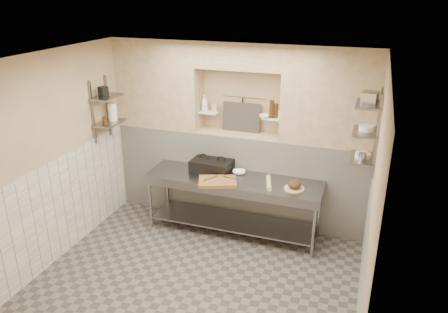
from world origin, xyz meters
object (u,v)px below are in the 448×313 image
at_px(panini_press, 213,165).
at_px(bowl_alcove, 264,116).
at_px(rolling_pin, 269,183).
at_px(bottle_soap, 205,103).
at_px(bread_loaf, 294,184).
at_px(cutting_board, 217,182).
at_px(prep_table, 233,195).
at_px(jug_left, 112,112).
at_px(mixing_bowl, 239,172).

height_order(panini_press, bowl_alcove, bowl_alcove).
distance_m(rolling_pin, bottle_soap, 1.62).
height_order(panini_press, bottle_soap, bottle_soap).
height_order(bread_loaf, bowl_alcove, bowl_alcove).
distance_m(cutting_board, rolling_pin, 0.73).
bearing_deg(bottle_soap, rolling_pin, -27.08).
xyz_separation_m(panini_press, rolling_pin, (0.95, -0.26, -0.05)).
distance_m(prep_table, panini_press, 0.57).
bearing_deg(bread_loaf, panini_press, 168.10).
bearing_deg(bowl_alcove, bread_loaf, -43.33).
distance_m(bread_loaf, bowl_alcove, 1.13).
xyz_separation_m(cutting_board, jug_left, (-1.76, 0.18, 0.82)).
xyz_separation_m(prep_table, jug_left, (-1.93, -0.03, 1.10)).
distance_m(mixing_bowl, jug_left, 2.13).
distance_m(bread_loaf, jug_left, 2.94).
bearing_deg(jug_left, rolling_pin, -0.25).
relative_size(bread_loaf, jug_left, 0.71).
xyz_separation_m(panini_press, jug_left, (-1.52, -0.25, 0.76)).
bearing_deg(rolling_pin, cutting_board, -166.26).
relative_size(mixing_bowl, bottle_soap, 0.75).
bearing_deg(cutting_board, panini_press, 118.58).
distance_m(prep_table, jug_left, 2.22).
bearing_deg(cutting_board, prep_table, 52.01).
relative_size(mixing_bowl, jug_left, 0.72).
xyz_separation_m(cutting_board, bread_loaf, (1.07, 0.16, 0.05)).
bearing_deg(bottle_soap, bread_loaf, -21.86).
height_order(prep_table, mixing_bowl, mixing_bowl).
distance_m(cutting_board, bowl_alcove, 1.19).
height_order(bread_loaf, bottle_soap, bottle_soap).
relative_size(panini_press, bottle_soap, 2.47).
relative_size(rolling_pin, jug_left, 1.66).
relative_size(cutting_board, bowl_alcove, 3.62).
bearing_deg(cutting_board, jug_left, 174.02).
relative_size(panini_press, cutting_board, 1.19).
height_order(cutting_board, bowl_alcove, bowl_alcove).
xyz_separation_m(mixing_bowl, bowl_alcove, (0.28, 0.31, 0.81)).
distance_m(prep_table, cutting_board, 0.39).
relative_size(cutting_board, bottle_soap, 2.07).
relative_size(prep_table, rolling_pin, 5.92).
height_order(mixing_bowl, bowl_alcove, bowl_alcove).
distance_m(cutting_board, bread_loaf, 1.09).
bearing_deg(jug_left, panini_press, 9.38).
bearing_deg(jug_left, bowl_alcove, 13.66).
bearing_deg(bowl_alcove, panini_press, -157.67).
bearing_deg(mixing_bowl, jug_left, -173.20).
height_order(panini_press, jug_left, jug_left).
xyz_separation_m(prep_table, mixing_bowl, (0.03, 0.20, 0.28)).
distance_m(panini_press, jug_left, 1.72).
xyz_separation_m(cutting_board, mixing_bowl, (0.19, 0.42, -0.00)).
xyz_separation_m(mixing_bowl, bread_loaf, (0.88, -0.26, 0.05)).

